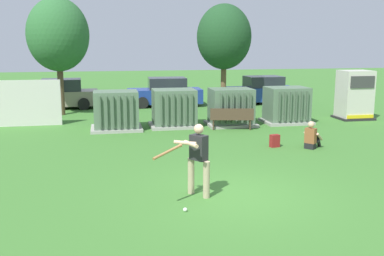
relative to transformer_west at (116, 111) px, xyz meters
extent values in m
plane|color=#3D752D|center=(2.51, -8.87, -0.79)|extent=(96.00, 96.00, 0.00)
cube|color=beige|center=(-4.74, 1.63, 0.21)|extent=(4.80, 0.12, 2.00)
cube|color=#9E9B93|center=(0.00, 0.01, -0.73)|extent=(2.10, 1.70, 0.12)
cube|color=#567056|center=(0.00, 0.01, 0.08)|extent=(1.80, 1.40, 1.50)
cube|color=#495F49|center=(-0.64, -0.75, 0.08)|extent=(0.06, 0.12, 1.27)
cube|color=#495F49|center=(-0.38, -0.75, 0.08)|extent=(0.06, 0.12, 1.27)
cube|color=#495F49|center=(-0.13, -0.75, 0.08)|extent=(0.06, 0.12, 1.27)
cube|color=#495F49|center=(0.13, -0.75, 0.08)|extent=(0.06, 0.12, 1.27)
cube|color=#495F49|center=(0.38, -0.75, 0.08)|extent=(0.06, 0.12, 1.27)
cube|color=#495F49|center=(0.64, -0.75, 0.08)|extent=(0.06, 0.12, 1.27)
cube|color=#9E9B93|center=(2.48, 0.25, -0.73)|extent=(2.10, 1.70, 0.12)
cube|color=#567056|center=(2.48, 0.25, 0.08)|extent=(1.80, 1.40, 1.50)
cube|color=#495F49|center=(1.84, -0.51, 0.08)|extent=(0.06, 0.12, 1.27)
cube|color=#495F49|center=(2.10, -0.51, 0.08)|extent=(0.06, 0.12, 1.27)
cube|color=#495F49|center=(2.35, -0.51, 0.08)|extent=(0.06, 0.12, 1.27)
cube|color=#495F49|center=(2.61, -0.51, 0.08)|extent=(0.06, 0.12, 1.27)
cube|color=#495F49|center=(2.86, -0.51, 0.08)|extent=(0.06, 0.12, 1.27)
cube|color=#495F49|center=(3.12, -0.51, 0.08)|extent=(0.06, 0.12, 1.27)
cube|color=#9E9B93|center=(4.98, 0.09, -0.73)|extent=(2.10, 1.70, 0.12)
cube|color=#567056|center=(4.98, 0.09, 0.08)|extent=(1.80, 1.40, 1.50)
cube|color=#495F49|center=(4.34, -0.67, 0.08)|extent=(0.06, 0.12, 1.27)
cube|color=#495F49|center=(4.59, -0.67, 0.08)|extent=(0.06, 0.12, 1.27)
cube|color=#495F49|center=(4.85, -0.67, 0.08)|extent=(0.06, 0.12, 1.27)
cube|color=#495F49|center=(5.10, -0.67, 0.08)|extent=(0.06, 0.12, 1.27)
cube|color=#495F49|center=(5.36, -0.67, 0.08)|extent=(0.06, 0.12, 1.27)
cube|color=#495F49|center=(5.61, -0.67, 0.08)|extent=(0.06, 0.12, 1.27)
cube|color=#9E9B93|center=(7.61, 0.20, -0.73)|extent=(2.10, 1.70, 0.12)
cube|color=#567056|center=(7.61, 0.20, 0.08)|extent=(1.80, 1.40, 1.50)
cube|color=#495F49|center=(6.97, -0.56, 0.08)|extent=(0.06, 0.12, 1.27)
cube|color=#495F49|center=(7.23, -0.56, 0.08)|extent=(0.06, 0.12, 1.27)
cube|color=#495F49|center=(7.48, -0.56, 0.08)|extent=(0.06, 0.12, 1.27)
cube|color=#495F49|center=(7.74, -0.56, 0.08)|extent=(0.06, 0.12, 1.27)
cube|color=#495F49|center=(7.99, -0.56, 0.08)|extent=(0.06, 0.12, 1.27)
cube|color=#495F49|center=(8.25, -0.56, 0.08)|extent=(0.06, 0.12, 1.27)
cube|color=#262626|center=(11.19, 0.63, -0.74)|extent=(1.60, 1.40, 0.10)
cube|color=beige|center=(11.19, 0.63, 0.41)|extent=(1.40, 1.20, 2.20)
cube|color=#383838|center=(11.19, 0.01, 1.02)|extent=(1.19, 0.04, 0.55)
cube|color=yellow|center=(11.19, 0.01, -0.59)|extent=(1.33, 0.04, 0.16)
cube|color=#4C3828|center=(4.74, -0.87, -0.34)|extent=(1.84, 0.76, 0.05)
cube|color=#4C3828|center=(4.71, -1.05, -0.09)|extent=(1.77, 0.41, 0.44)
cylinder|color=#4C3828|center=(4.02, -0.58, -0.58)|extent=(0.06, 0.06, 0.42)
cylinder|color=#4C3828|center=(5.52, -0.89, -0.58)|extent=(0.06, 0.06, 0.42)
cylinder|color=#4C3828|center=(3.97, -0.85, -0.58)|extent=(0.06, 0.06, 0.42)
cylinder|color=#4C3828|center=(5.46, -1.17, -0.58)|extent=(0.06, 0.06, 0.42)
cylinder|color=tan|center=(1.85, -8.91, -0.35)|extent=(0.16, 0.16, 0.88)
cylinder|color=tan|center=(1.55, -8.53, -0.35)|extent=(0.16, 0.16, 0.88)
cube|color=#262628|center=(1.70, -8.72, 0.39)|extent=(0.43, 0.46, 0.60)
sphere|color=#DBAD89|center=(1.70, -8.72, 0.84)|extent=(0.23, 0.23, 0.23)
cylinder|color=#DBAD89|center=(1.46, -9.03, 0.55)|extent=(0.25, 0.54, 0.09)
cylinder|color=#DBAD89|center=(1.35, -8.88, 0.55)|extent=(0.50, 0.37, 0.09)
cylinder|color=#A5723F|center=(0.87, -9.37, 0.48)|extent=(0.71, 0.57, 0.21)
sphere|color=#A5723F|center=(1.20, -9.11, 0.55)|extent=(0.08, 0.08, 0.08)
sphere|color=white|center=(1.20, -9.70, -0.74)|extent=(0.09, 0.09, 0.09)
cube|color=black|center=(6.45, -4.74, -0.69)|extent=(0.40, 0.41, 0.20)
cube|color=brown|center=(6.45, -4.74, -0.33)|extent=(0.40, 0.42, 0.52)
sphere|color=#DBAD89|center=(6.45, -4.74, 0.06)|extent=(0.22, 0.22, 0.22)
cylinder|color=black|center=(6.56, -4.52, -0.57)|extent=(0.43, 0.39, 0.13)
cylinder|color=black|center=(6.73, -4.37, -0.56)|extent=(0.30, 0.28, 0.46)
cylinder|color=black|center=(6.69, -4.67, -0.57)|extent=(0.43, 0.39, 0.13)
cylinder|color=black|center=(6.86, -4.53, -0.56)|extent=(0.30, 0.28, 0.46)
cylinder|color=#DBAD89|center=(6.47, -4.42, -0.37)|extent=(0.37, 0.33, 0.32)
cylinder|color=#DBAD89|center=(6.77, -4.77, -0.37)|extent=(0.37, 0.33, 0.32)
cube|color=maroon|center=(5.34, -4.27, -0.57)|extent=(0.35, 0.26, 0.44)
cube|color=maroon|center=(5.32, -4.14, -0.63)|extent=(0.23, 0.10, 0.22)
cylinder|color=brown|center=(-2.58, 4.53, 0.44)|extent=(0.30, 0.30, 2.45)
ellipsoid|color=#2D6633|center=(-2.58, 4.53, 3.18)|extent=(3.01, 3.01, 3.58)
cylinder|color=brown|center=(6.01, 5.30, 0.41)|extent=(0.30, 0.30, 2.40)
ellipsoid|color=#1E4723|center=(6.01, 5.30, 3.10)|extent=(2.95, 2.95, 3.51)
cube|color=gray|center=(-2.92, 6.82, -0.21)|extent=(4.27, 1.89, 0.80)
cube|color=#262B33|center=(-2.77, 6.83, 0.51)|extent=(2.17, 1.65, 0.64)
cylinder|color=black|center=(-4.18, 5.91, -0.47)|extent=(0.65, 0.25, 0.64)
cylinder|color=black|center=(-4.26, 7.61, -0.47)|extent=(0.65, 0.25, 0.64)
cylinder|color=black|center=(-1.58, 6.03, -0.47)|extent=(0.65, 0.25, 0.64)
cylinder|color=black|center=(-1.66, 7.73, -0.47)|extent=(0.65, 0.25, 0.64)
cube|color=navy|center=(2.91, 6.71, -0.21)|extent=(4.25, 1.83, 0.80)
cube|color=#262B33|center=(3.06, 6.70, 0.51)|extent=(2.15, 1.62, 0.64)
cylinder|color=black|center=(1.59, 5.90, -0.47)|extent=(0.65, 0.24, 0.64)
cylinder|color=black|center=(1.64, 7.60, -0.47)|extent=(0.65, 0.24, 0.64)
cylinder|color=black|center=(4.19, 5.82, -0.47)|extent=(0.65, 0.24, 0.64)
cylinder|color=black|center=(4.24, 7.52, -0.47)|extent=(0.65, 0.24, 0.64)
cube|color=navy|center=(8.69, 6.69, -0.21)|extent=(4.26, 1.87, 0.80)
cube|color=#262B33|center=(8.84, 6.70, 0.51)|extent=(2.16, 1.64, 0.64)
cylinder|color=black|center=(7.42, 5.79, -0.47)|extent=(0.65, 0.25, 0.64)
cylinder|color=black|center=(7.35, 7.49, -0.47)|extent=(0.65, 0.25, 0.64)
cylinder|color=black|center=(10.02, 5.89, -0.47)|extent=(0.65, 0.25, 0.64)
cylinder|color=black|center=(9.96, 7.59, -0.47)|extent=(0.65, 0.25, 0.64)
camera|label=1|loc=(-0.41, -18.84, 2.83)|focal=42.28mm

